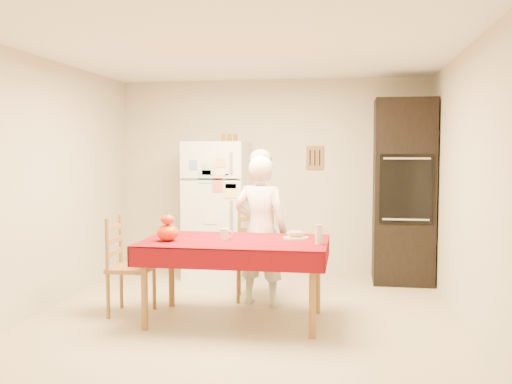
% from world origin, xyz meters
% --- Properties ---
extents(floor, '(4.50, 4.50, 0.00)m').
position_xyz_m(floor, '(0.00, 0.00, 0.00)').
color(floor, '#C7B090').
rests_on(floor, ground).
extents(room_shell, '(4.02, 4.52, 2.51)m').
position_xyz_m(room_shell, '(0.00, 0.00, 1.62)').
color(room_shell, beige).
rests_on(room_shell, ground).
extents(refrigerator, '(0.75, 0.74, 1.70)m').
position_xyz_m(refrigerator, '(-0.65, 1.88, 0.85)').
color(refrigerator, white).
rests_on(refrigerator, floor).
extents(oven_cabinet, '(0.70, 0.62, 2.20)m').
position_xyz_m(oven_cabinet, '(1.63, 1.93, 1.10)').
color(oven_cabinet, black).
rests_on(oven_cabinet, floor).
extents(dining_table, '(1.70, 1.00, 0.76)m').
position_xyz_m(dining_table, '(-0.05, 0.04, 0.69)').
color(dining_table, brown).
rests_on(dining_table, floor).
extents(chair_far, '(0.48, 0.46, 0.95)m').
position_xyz_m(chair_far, '(-0.00, 0.91, 0.51)').
color(chair_far, brown).
rests_on(chair_far, floor).
extents(chair_left, '(0.42, 0.44, 0.95)m').
position_xyz_m(chair_left, '(-1.16, 0.11, 0.51)').
color(chair_left, brown).
rests_on(chair_left, floor).
extents(seated_woman, '(0.62, 0.47, 1.54)m').
position_xyz_m(seated_woman, '(0.09, 0.64, 0.77)').
color(seated_woman, silver).
rests_on(seated_woman, floor).
extents(coffee_mug, '(0.08, 0.08, 0.10)m').
position_xyz_m(coffee_mug, '(-0.16, 0.07, 0.81)').
color(coffee_mug, silver).
rests_on(coffee_mug, dining_table).
extents(pumpkin_lower, '(0.20, 0.20, 0.15)m').
position_xyz_m(pumpkin_lower, '(-0.65, -0.11, 0.84)').
color(pumpkin_lower, '#E33C05').
rests_on(pumpkin_lower, dining_table).
extents(pumpkin_upper, '(0.12, 0.12, 0.09)m').
position_xyz_m(pumpkin_upper, '(-0.65, -0.11, 0.96)').
color(pumpkin_upper, '#D04A04').
rests_on(pumpkin_upper, pumpkin_lower).
extents(wine_glass, '(0.07, 0.07, 0.18)m').
position_xyz_m(wine_glass, '(0.72, -0.07, 0.85)').
color(wine_glass, silver).
rests_on(wine_glass, dining_table).
extents(bread_plate, '(0.24, 0.24, 0.02)m').
position_xyz_m(bread_plate, '(0.50, 0.19, 0.77)').
color(bread_plate, white).
rests_on(bread_plate, dining_table).
extents(bread_loaf, '(0.18, 0.10, 0.06)m').
position_xyz_m(bread_loaf, '(0.50, 0.19, 0.81)').
color(bread_loaf, '#A17A4F').
rests_on(bread_loaf, bread_plate).
extents(spice_jar_left, '(0.05, 0.05, 0.10)m').
position_xyz_m(spice_jar_left, '(-0.58, 1.93, 1.75)').
color(spice_jar_left, '#95601B').
rests_on(spice_jar_left, refrigerator).
extents(spice_jar_mid, '(0.05, 0.05, 0.10)m').
position_xyz_m(spice_jar_mid, '(-0.50, 1.93, 1.75)').
color(spice_jar_mid, brown).
rests_on(spice_jar_mid, refrigerator).
extents(spice_jar_right, '(0.05, 0.05, 0.10)m').
position_xyz_m(spice_jar_right, '(-0.42, 1.93, 1.75)').
color(spice_jar_right, '#8E5419').
rests_on(spice_jar_right, refrigerator).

